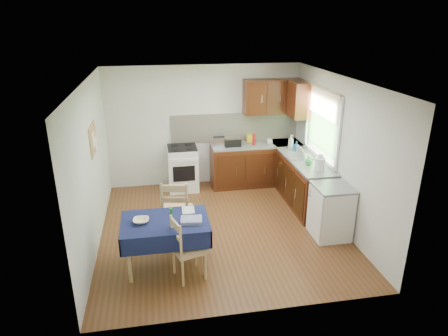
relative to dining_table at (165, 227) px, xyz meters
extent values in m
plane|color=#4F3315|center=(0.96, 0.93, -0.63)|extent=(4.20, 4.20, 0.00)
cube|color=white|center=(0.96, 0.93, 1.87)|extent=(4.00, 4.20, 0.02)
cube|color=silver|center=(0.96, 3.03, 0.62)|extent=(4.00, 0.02, 2.50)
cube|color=silver|center=(0.96, -1.17, 0.62)|extent=(4.00, 0.02, 2.50)
cube|color=silver|center=(-1.04, 0.93, 0.62)|extent=(0.02, 4.20, 2.50)
cube|color=silver|center=(2.96, 0.93, 0.62)|extent=(0.02, 4.20, 2.50)
cube|color=black|center=(2.01, 2.73, -0.20)|extent=(1.90, 0.60, 0.86)
cube|color=black|center=(2.66, 1.58, -0.20)|extent=(0.60, 1.70, 0.86)
cube|color=slate|center=(2.01, 2.73, 0.25)|extent=(1.90, 0.60, 0.04)
cube|color=slate|center=(2.66, 1.58, 0.25)|extent=(0.60, 1.70, 0.04)
cube|color=slate|center=(2.66, 2.73, 0.25)|extent=(0.60, 0.60, 0.04)
cube|color=beige|center=(1.61, 3.02, 0.57)|extent=(2.70, 0.02, 0.60)
cube|color=black|center=(2.36, 2.86, 1.22)|extent=(1.20, 0.35, 0.70)
cube|color=black|center=(2.78, 2.43, 1.22)|extent=(0.35, 0.50, 0.70)
cube|color=white|center=(0.46, 2.73, -0.18)|extent=(0.60, 0.60, 0.90)
cube|color=black|center=(0.46, 2.73, 0.28)|extent=(0.58, 0.58, 0.02)
cube|color=black|center=(0.46, 2.43, -0.18)|extent=(0.44, 0.01, 0.32)
cube|color=#2B5523|center=(2.94, 1.63, 0.87)|extent=(0.01, 1.40, 0.85)
cube|color=white|center=(2.93, 1.63, 1.52)|extent=(0.04, 1.48, 0.06)
cube|color=white|center=(2.93, 1.63, 0.32)|extent=(0.04, 1.48, 0.06)
cube|color=tan|center=(2.91, 1.63, 1.30)|extent=(0.02, 1.36, 0.44)
cube|color=white|center=(2.66, 0.38, -0.20)|extent=(0.55, 0.58, 0.85)
cube|color=slate|center=(2.66, 0.38, 0.24)|extent=(0.58, 0.60, 0.03)
cube|color=tan|center=(-1.02, 1.23, 0.97)|extent=(0.02, 0.62, 0.47)
cube|color=#A58445|center=(-1.00, 1.23, 0.97)|extent=(0.01, 0.56, 0.41)
cube|color=white|center=(-0.99, 1.15, 0.99)|extent=(0.00, 0.18, 0.24)
cube|color=white|center=(-0.99, 1.35, 0.87)|extent=(0.00, 0.15, 0.20)
cube|color=#120F3C|center=(0.00, 0.00, 0.09)|extent=(1.17, 0.78, 0.03)
cube|color=#120F3C|center=(0.00, -0.40, -0.03)|extent=(1.21, 0.02, 0.26)
cube|color=#120F3C|center=(0.00, 0.40, -0.03)|extent=(1.21, 0.02, 0.26)
cube|color=#120F3C|center=(-0.60, 0.00, -0.03)|extent=(0.02, 0.82, 0.26)
cube|color=#120F3C|center=(0.60, 0.00, -0.03)|extent=(0.02, 0.82, 0.26)
cylinder|color=tan|center=(-0.51, -0.31, -0.28)|extent=(0.05, 0.05, 0.70)
cylinder|color=tan|center=(0.51, -0.31, -0.28)|extent=(0.05, 0.05, 0.70)
cylinder|color=tan|center=(-0.51, 0.31, -0.28)|extent=(0.05, 0.05, 0.70)
cylinder|color=tan|center=(0.51, 0.31, -0.28)|extent=(0.05, 0.05, 0.70)
cube|color=tan|center=(0.20, 0.74, -0.13)|extent=(0.54, 0.54, 0.04)
cube|color=tan|center=(0.16, 0.54, 0.26)|extent=(0.42, 0.11, 0.33)
cylinder|color=tan|center=(0.42, 0.89, -0.38)|extent=(0.04, 0.04, 0.50)
cylinder|color=tan|center=(0.05, 0.96, -0.38)|extent=(0.04, 0.04, 0.50)
cylinder|color=tan|center=(0.35, 0.52, -0.38)|extent=(0.04, 0.04, 0.50)
cylinder|color=tan|center=(-0.02, 0.59, -0.38)|extent=(0.04, 0.04, 0.50)
cube|color=tan|center=(0.30, -0.31, -0.19)|extent=(0.51, 0.51, 0.04)
cube|color=tan|center=(0.13, -0.36, 0.15)|extent=(0.14, 0.36, 0.29)
cylinder|color=tan|center=(0.50, -0.42, -0.41)|extent=(0.03, 0.03, 0.43)
cylinder|color=tan|center=(0.40, -0.11, -0.41)|extent=(0.03, 0.03, 0.43)
cylinder|color=tan|center=(0.19, -0.52, -0.41)|extent=(0.03, 0.03, 0.43)
cylinder|color=tan|center=(0.09, -0.20, -0.41)|extent=(0.03, 0.03, 0.43)
cube|color=silver|center=(1.21, 2.71, 0.37)|extent=(0.28, 0.17, 0.19)
cube|color=black|center=(1.21, 2.71, 0.48)|extent=(0.23, 0.02, 0.02)
cube|color=black|center=(1.49, 2.70, 0.35)|extent=(0.33, 0.29, 0.16)
cube|color=silver|center=(1.49, 2.70, 0.45)|extent=(0.33, 0.29, 0.03)
cylinder|color=red|center=(1.92, 2.64, 0.39)|extent=(0.06, 0.06, 0.24)
cube|color=gold|center=(1.90, 2.87, 0.36)|extent=(0.14, 0.11, 0.17)
cube|color=gray|center=(2.60, 1.75, 0.28)|extent=(0.43, 0.33, 0.02)
cylinder|color=white|center=(2.60, 1.75, 0.38)|extent=(0.05, 0.21, 0.20)
cylinder|color=white|center=(2.70, 1.06, 0.38)|extent=(0.18, 0.18, 0.22)
sphere|color=white|center=(2.70, 1.06, 0.51)|extent=(0.11, 0.11, 0.11)
imported|color=silver|center=(2.28, 2.68, 0.32)|extent=(0.15, 0.15, 0.10)
imported|color=white|center=(2.60, 2.30, 0.41)|extent=(0.15, 0.15, 0.28)
imported|color=#1B5AA1|center=(2.65, 2.13, 0.37)|extent=(0.12, 0.12, 0.19)
imported|color=green|center=(2.61, 1.33, 0.36)|extent=(0.17, 0.17, 0.17)
imported|color=#F2E8C6|center=(-0.32, 0.01, 0.13)|extent=(0.23, 0.23, 0.05)
imported|color=white|center=(0.26, 0.24, 0.11)|extent=(0.19, 0.25, 0.02)
cylinder|color=#227E24|center=(0.10, 0.19, 0.15)|extent=(0.04, 0.04, 0.09)
cube|color=navy|center=(0.36, -0.10, 0.13)|extent=(0.32, 0.26, 0.05)
camera|label=1|loc=(-0.05, -4.98, 2.76)|focal=32.00mm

